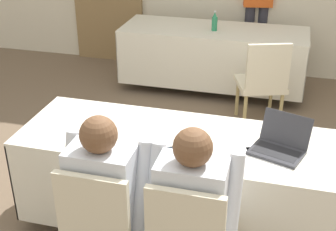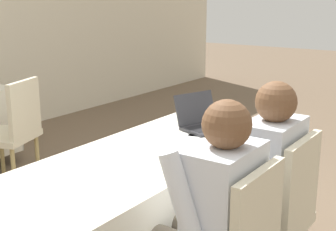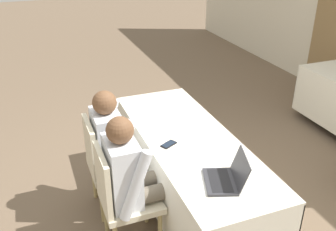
% 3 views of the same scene
% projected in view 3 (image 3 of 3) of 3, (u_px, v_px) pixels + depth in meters
% --- Properties ---
extents(ground_plane, '(24.00, 24.00, 0.00)m').
position_uv_depth(ground_plane, '(187.00, 205.00, 3.50)').
color(ground_plane, brown).
extents(conference_table_near, '(2.07, 0.74, 0.72)m').
position_uv_depth(conference_table_near, '(189.00, 155.00, 3.25)').
color(conference_table_near, silver).
rests_on(conference_table_near, ground_plane).
extents(laptop, '(0.38, 0.36, 0.21)m').
position_uv_depth(laptop, '(226.00, 178.00, 2.60)').
color(laptop, '#333338').
rests_on(laptop, conference_table_near).
extents(cell_phone, '(0.12, 0.15, 0.01)m').
position_uv_depth(cell_phone, '(169.00, 144.00, 3.07)').
color(cell_phone, black).
rests_on(cell_phone, conference_table_near).
extents(paper_beside_laptop, '(0.29, 0.35, 0.00)m').
position_uv_depth(paper_beside_laptop, '(208.00, 181.00, 2.63)').
color(paper_beside_laptop, white).
rests_on(paper_beside_laptop, conference_table_near).
extents(paper_centre_table, '(0.25, 0.32, 0.00)m').
position_uv_depth(paper_centre_table, '(200.00, 164.00, 2.82)').
color(paper_centre_table, white).
rests_on(paper_centre_table, conference_table_near).
extents(chair_near_left, '(0.44, 0.44, 0.90)m').
position_uv_depth(chair_near_left, '(106.00, 162.00, 3.26)').
color(chair_near_left, tan).
rests_on(chair_near_left, ground_plane).
extents(chair_near_right, '(0.44, 0.44, 0.90)m').
position_uv_depth(chair_near_right, '(121.00, 195.00, 2.85)').
color(chair_near_right, tan).
rests_on(chair_near_right, ground_plane).
extents(person_checkered_shirt, '(0.50, 0.52, 1.16)m').
position_uv_depth(person_checkered_shirt, '(117.00, 144.00, 3.22)').
color(person_checkered_shirt, '#665B4C').
rests_on(person_checkered_shirt, ground_plane).
extents(person_white_shirt, '(0.50, 0.52, 1.16)m').
position_uv_depth(person_white_shirt, '(133.00, 175.00, 2.81)').
color(person_white_shirt, '#665B4C').
rests_on(person_white_shirt, ground_plane).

